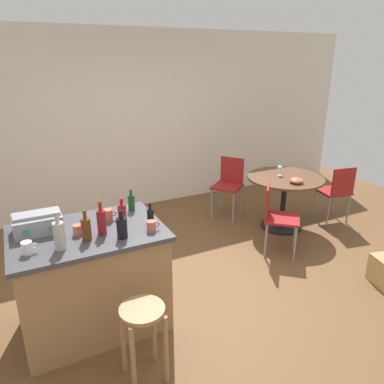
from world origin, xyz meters
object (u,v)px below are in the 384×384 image
at_px(bottle_0, 131,202).
at_px(bottle_2, 101,222).
at_px(bottle_4, 150,216).
at_px(bottle_6, 122,227).
at_px(serving_bowl, 296,180).
at_px(bottle_5, 86,229).
at_px(cup_1, 78,230).
at_px(cup_3, 108,215).
at_px(folding_chair_left, 229,182).
at_px(cup_2, 152,226).
at_px(folding_chair_far, 337,190).
at_px(bottle_1, 59,235).
at_px(dining_table, 284,189).
at_px(wine_glass, 280,168).
at_px(toolbox, 38,223).
at_px(bottle_3, 122,212).
at_px(wooden_stool, 143,327).
at_px(kitchen_island, 92,279).
at_px(folding_chair_near, 277,214).
at_px(cup_0, 27,248).

bearing_deg(bottle_0, bottle_2, -134.49).
bearing_deg(bottle_4, bottle_6, -155.94).
bearing_deg(serving_bowl, bottle_5, -165.09).
xyz_separation_m(cup_1, cup_3, (0.29, 0.16, 0.01)).
relative_size(folding_chair_left, cup_2, 7.85).
height_order(folding_chair_far, cup_1, cup_1).
xyz_separation_m(bottle_1, cup_2, (0.72, -0.02, -0.07)).
distance_m(bottle_2, bottle_6, 0.19).
distance_m(dining_table, wine_glass, 0.30).
xyz_separation_m(bottle_0, bottle_6, (-0.24, -0.51, 0.01)).
bearing_deg(wine_glass, bottle_5, -158.62).
bearing_deg(bottle_1, toolbox, 107.10).
xyz_separation_m(folding_chair_far, cup_3, (-3.40, -0.53, 0.48)).
relative_size(toolbox, wine_glass, 2.63).
bearing_deg(bottle_3, wooden_stool, -98.66).
distance_m(folding_chair_left, wine_glass, 0.82).
bearing_deg(serving_bowl, wine_glass, 87.13).
distance_m(dining_table, bottle_4, 2.55).
bearing_deg(cup_2, bottle_4, 73.37).
bearing_deg(cup_3, bottle_0, 28.45).
distance_m(bottle_1, wine_glass, 3.25).
height_order(kitchen_island, serving_bowl, kitchen_island).
xyz_separation_m(toolbox, bottle_6, (0.59, -0.42, 0.01)).
bearing_deg(folding_chair_far, bottle_1, -167.30).
xyz_separation_m(kitchen_island, cup_2, (0.48, -0.24, 0.51)).
bearing_deg(toolbox, wine_glass, 13.73).
bearing_deg(folding_chair_far, bottle_0, -172.97).
bearing_deg(folding_chair_near, dining_table, 43.52).
relative_size(folding_chair_far, folding_chair_left, 0.97).
distance_m(dining_table, bottle_3, 2.67).
bearing_deg(dining_table, bottle_0, -165.86).
bearing_deg(wooden_stool, dining_table, 31.53).
bearing_deg(bottle_1, bottle_2, 17.45).
height_order(toolbox, bottle_6, bottle_6).
bearing_deg(bottle_0, cup_3, -151.55).
xyz_separation_m(folding_chair_far, cup_0, (-4.07, -0.84, 0.47)).
height_order(folding_chair_left, cup_3, cup_3).
distance_m(wooden_stool, folding_chair_near, 2.35).
bearing_deg(bottle_5, dining_table, 19.59).
bearing_deg(bottle_5, serving_bowl, 14.91).
height_order(toolbox, serving_bowl, toolbox).
bearing_deg(wooden_stool, wine_glass, 33.26).
height_order(folding_chair_near, cup_2, cup_2).
bearing_deg(cup_2, wooden_stool, -118.46).
height_order(toolbox, bottle_4, bottle_4).
bearing_deg(bottle_0, wine_glass, 16.36).
relative_size(folding_chair_near, serving_bowl, 4.77).
relative_size(bottle_1, cup_2, 2.67).
bearing_deg(dining_table, cup_1, -162.94).
distance_m(bottle_5, wine_glass, 3.04).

